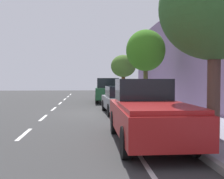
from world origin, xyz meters
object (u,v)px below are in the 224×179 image
bicycle_at_curb (130,106)px  fire_hydrant (142,101)px  street_tree_far_end (123,66)px  parked_sedan_grey_second (121,100)px  parked_suv_green_mid (108,90)px  cyclist_with_backpack (135,94)px  street_tree_mid_block (146,51)px  parked_pickup_red_nearest (148,113)px  street_tree_near_cyclist (215,8)px

bicycle_at_curb → fire_hydrant: fire_hydrant is taller
bicycle_at_curb → street_tree_far_end: (1.42, 14.93, 2.88)m
parked_sedan_grey_second → bicycle_at_curb: (0.50, -0.08, -0.37)m
parked_suv_green_mid → bicycle_at_curb: (0.75, -7.48, -0.65)m
cyclist_with_backpack → street_tree_mid_block: 4.25m
parked_pickup_red_nearest → fire_hydrant: 8.40m
street_tree_near_cyclist → bicycle_at_curb: bearing=100.4°
parked_sedan_grey_second → street_tree_far_end: street_tree_far_end is taller
parked_sedan_grey_second → street_tree_mid_block: 4.40m
street_tree_near_cyclist → street_tree_far_end: bearing=90.0°
parked_sedan_grey_second → cyclist_with_backpack: cyclist_with_backpack is taller
parked_suv_green_mid → cyclist_with_backpack: (0.97, -7.94, 0.09)m
parked_pickup_red_nearest → fire_hydrant: parked_pickup_red_nearest is taller
cyclist_with_backpack → street_tree_far_end: size_ratio=0.42×
bicycle_at_curb → parked_sedan_grey_second: bearing=171.0°
parked_pickup_red_nearest → street_tree_mid_block: size_ratio=1.06×
parked_pickup_red_nearest → street_tree_mid_block: (1.91, 10.01, 2.87)m
parked_pickup_red_nearest → street_tree_mid_block: 10.59m
street_tree_near_cyclist → street_tree_mid_block: size_ratio=1.09×
parked_sedan_grey_second → street_tree_far_end: size_ratio=1.04×
parked_pickup_red_nearest → street_tree_near_cyclist: (1.91, -0.36, 3.14)m
parked_pickup_red_nearest → bicycle_at_curb: 7.41m
street_tree_mid_block → fire_hydrant: bearing=-107.0°
parked_sedan_grey_second → cyclist_with_backpack: (0.72, -0.54, 0.36)m
parked_suv_green_mid → fire_hydrant: (1.64, -6.58, -0.43)m
parked_pickup_red_nearest → street_tree_near_cyclist: bearing=-10.5°
parked_sedan_grey_second → cyclist_with_backpack: 0.97m
cyclist_with_backpack → bicycle_at_curb: bearing=115.9°
parked_sedan_grey_second → parked_suv_green_mid: size_ratio=0.94×
cyclist_with_backpack → street_tree_mid_block: street_tree_mid_block is taller
bicycle_at_curb → street_tree_far_end: bearing=84.6°
street_tree_mid_block → fire_hydrant: 3.66m
cyclist_with_backpack → street_tree_near_cyclist: street_tree_near_cyclist is taller
parked_sedan_grey_second → parked_suv_green_mid: bearing=92.0°
cyclist_with_backpack → fire_hydrant: (0.67, 1.36, -0.52)m
parked_sedan_grey_second → fire_hydrant: parked_sedan_grey_second is taller
bicycle_at_curb → street_tree_mid_block: (1.42, 2.63, 3.39)m
parked_sedan_grey_second → parked_suv_green_mid: parked_suv_green_mid is taller
parked_sedan_grey_second → bicycle_at_curb: 0.62m
bicycle_at_curb → street_tree_near_cyclist: (1.42, -7.73, 3.66)m
street_tree_near_cyclist → street_tree_far_end: 22.67m
bicycle_at_curb → fire_hydrant: size_ratio=2.03×
fire_hydrant → street_tree_far_end: bearing=87.8°
parked_pickup_red_nearest → parked_suv_green_mid: 14.86m
fire_hydrant → parked_pickup_red_nearest: bearing=-99.5°
street_tree_mid_block → bicycle_at_curb: bearing=-118.4°
bicycle_at_curb → fire_hydrant: 1.29m
street_tree_far_end → parked_sedan_grey_second: bearing=-97.4°
bicycle_at_curb → street_tree_far_end: 15.27m
cyclist_with_backpack → fire_hydrant: size_ratio=2.16×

